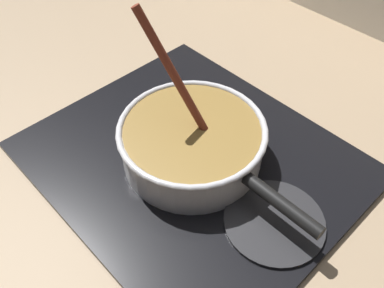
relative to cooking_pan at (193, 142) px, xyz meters
name	(u,v)px	position (x,y,z in m)	size (l,w,h in m)	color
ground	(138,236)	(0.04, -0.16, -0.07)	(2.40, 1.60, 0.04)	#9E8466
hob_plate	(192,160)	(0.00, 0.00, -0.05)	(0.56, 0.48, 0.01)	black
burner_ring	(192,156)	(0.00, 0.00, -0.04)	(0.20, 0.20, 0.01)	#592D0C
spare_burner	(274,221)	(0.19, 0.00, -0.04)	(0.16, 0.16, 0.01)	#262628
cooking_pan	(193,142)	(0.00, 0.00, 0.00)	(0.40, 0.26, 0.28)	silver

